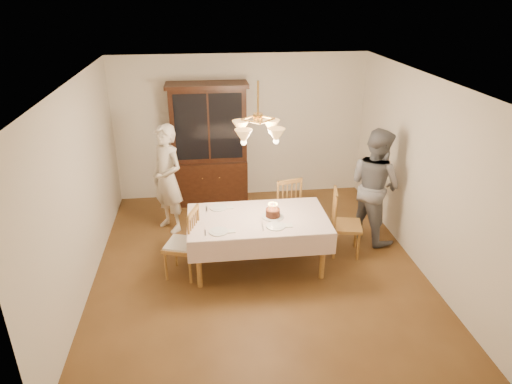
{
  "coord_description": "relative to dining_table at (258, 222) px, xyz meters",
  "views": [
    {
      "loc": [
        -0.69,
        -5.46,
        3.62
      ],
      "look_at": [
        0.0,
        0.2,
        1.05
      ],
      "focal_mm": 32.0,
      "sensor_mm": 36.0,
      "label": 1
    }
  ],
  "objects": [
    {
      "name": "place_setting_near_right",
      "position": [
        0.22,
        -0.28,
        0.08
      ],
      "size": [
        0.4,
        0.25,
        0.02
      ],
      "color": "white",
      "rests_on": "dining_table"
    },
    {
      "name": "room_shell",
      "position": [
        0.0,
        0.0,
        0.9
      ],
      "size": [
        5.0,
        5.0,
        5.0
      ],
      "color": "white",
      "rests_on": "ground"
    },
    {
      "name": "chair_left_end",
      "position": [
        -1.04,
        -0.1,
        -0.23
      ],
      "size": [
        0.54,
        0.55,
        1.0
      ],
      "color": "olive",
      "rests_on": "ground"
    },
    {
      "name": "birthday_cake",
      "position": [
        0.2,
        -0.01,
        0.13
      ],
      "size": [
        0.3,
        0.3,
        0.2
      ],
      "color": "white",
      "rests_on": "dining_table"
    },
    {
      "name": "chair_far_side",
      "position": [
        0.53,
        0.86,
        -0.24
      ],
      "size": [
        0.53,
        0.51,
        1.0
      ],
      "color": "olive",
      "rests_on": "ground"
    },
    {
      "name": "place_setting_far_left",
      "position": [
        -0.51,
        0.35,
        0.08
      ],
      "size": [
        0.39,
        0.24,
        0.02
      ],
      "color": "white",
      "rests_on": "dining_table"
    },
    {
      "name": "dining_table",
      "position": [
        0.0,
        0.0,
        0.0
      ],
      "size": [
        1.9,
        1.1,
        0.76
      ],
      "color": "olive",
      "rests_on": "ground"
    },
    {
      "name": "chair_right_end",
      "position": [
        1.31,
        0.18,
        -0.24
      ],
      "size": [
        0.51,
        0.52,
        1.0
      ],
      "color": "olive",
      "rests_on": "ground"
    },
    {
      "name": "place_setting_near_left",
      "position": [
        -0.54,
        -0.34,
        0.08
      ],
      "size": [
        0.39,
        0.24,
        0.02
      ],
      "color": "white",
      "rests_on": "dining_table"
    },
    {
      "name": "ground",
      "position": [
        0.0,
        0.0,
        -0.68
      ],
      "size": [
        5.0,
        5.0,
        0.0
      ],
      "primitive_type": "plane",
      "color": "#533417",
      "rests_on": "ground"
    },
    {
      "name": "china_hutch",
      "position": [
        -0.58,
        2.25,
        0.36
      ],
      "size": [
        1.38,
        0.54,
        2.16
      ],
      "color": "black",
      "rests_on": "ground"
    },
    {
      "name": "adult_in_grey",
      "position": [
        1.86,
        0.59,
        0.2
      ],
      "size": [
        0.99,
        1.07,
        1.77
      ],
      "primitive_type": "imported",
      "rotation": [
        0.0,
        0.0,
        2.04
      ],
      "color": "slate",
      "rests_on": "ground"
    },
    {
      "name": "chandelier",
      "position": [
        -0.0,
        -0.0,
        1.29
      ],
      "size": [
        0.62,
        0.62,
        0.73
      ],
      "color": "#BF8C3F",
      "rests_on": "ground"
    },
    {
      "name": "elderly_woman",
      "position": [
        -1.27,
        1.25,
        0.19
      ],
      "size": [
        0.73,
        0.76,
        1.75
      ],
      "primitive_type": "imported",
      "rotation": [
        0.0,
        0.0,
        -0.86
      ],
      "color": "#F3E5CD",
      "rests_on": "ground"
    }
  ]
}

